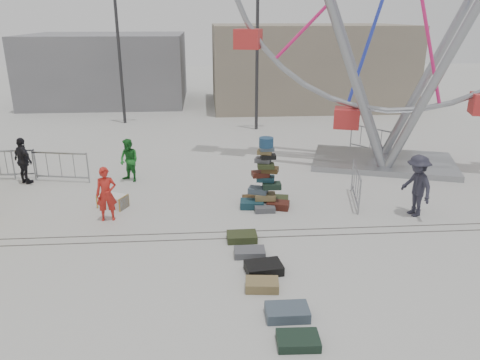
{
  "coord_description": "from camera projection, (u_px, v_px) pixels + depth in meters",
  "views": [
    {
      "loc": [
        0.4,
        -10.53,
        5.6
      ],
      "look_at": [
        1.31,
        1.58,
        1.29
      ],
      "focal_mm": 35.0,
      "sensor_mm": 36.0,
      "label": 1
    }
  ],
  "objects": [
    {
      "name": "ground",
      "position": [
        193.0,
        251.0,
        11.75
      ],
      "size": [
        90.0,
        90.0,
        0.0
      ],
      "primitive_type": "plane",
      "color": "#9E9E99",
      "rests_on": "ground"
    },
    {
      "name": "track_line_near",
      "position": [
        193.0,
        240.0,
        12.31
      ],
      "size": [
        40.0,
        0.04,
        0.01
      ],
      "primitive_type": "cube",
      "color": "#47443F",
      "rests_on": "ground"
    },
    {
      "name": "track_line_far",
      "position": [
        194.0,
        233.0,
        12.68
      ],
      "size": [
        40.0,
        0.04,
        0.01
      ],
      "primitive_type": "cube",
      "color": "#47443F",
      "rests_on": "ground"
    },
    {
      "name": "building_right",
      "position": [
        307.0,
        65.0,
        30.19
      ],
      "size": [
        12.0,
        8.0,
        5.0
      ],
      "primitive_type": "cube",
      "color": "gray",
      "rests_on": "ground"
    },
    {
      "name": "building_left",
      "position": [
        109.0,
        68.0,
        31.26
      ],
      "size": [
        10.0,
        8.0,
        4.4
      ],
      "primitive_type": "cube",
      "color": "gray",
      "rests_on": "ground"
    },
    {
      "name": "lamp_post_right",
      "position": [
        259.0,
        39.0,
        22.68
      ],
      "size": [
        1.41,
        0.25,
        8.0
      ],
      "color": "#2D2D30",
      "rests_on": "ground"
    },
    {
      "name": "lamp_post_left",
      "position": [
        120.0,
        37.0,
        24.07
      ],
      "size": [
        1.41,
        0.25,
        8.0
      ],
      "color": "#2D2D30",
      "rests_on": "ground"
    },
    {
      "name": "suitcase_tower",
      "position": [
        265.0,
        187.0,
        14.29
      ],
      "size": [
        1.59,
        1.35,
        2.18
      ],
      "rotation": [
        0.0,
        0.0,
        -0.15
      ],
      "color": "#183C48",
      "rests_on": "ground"
    },
    {
      "name": "steamer_trunk",
      "position": [
        113.0,
        201.0,
        14.32
      ],
      "size": [
        0.97,
        0.8,
        0.39
      ],
      "primitive_type": "cube",
      "rotation": [
        0.0,
        0.0,
        -0.43
      ],
      "color": "silver",
      "rests_on": "ground"
    },
    {
      "name": "row_case_0",
      "position": [
        242.0,
        237.0,
        12.25
      ],
      "size": [
        0.78,
        0.55,
        0.2
      ],
      "primitive_type": "cube",
      "rotation": [
        0.0,
        0.0,
        0.01
      ],
      "color": "#303A1D",
      "rests_on": "ground"
    },
    {
      "name": "row_case_1",
      "position": [
        250.0,
        252.0,
        11.48
      ],
      "size": [
        0.77,
        0.49,
        0.17
      ],
      "primitive_type": "cube",
      "rotation": [
        0.0,
        0.0,
        -0.02
      ],
      "color": "#54565C",
      "rests_on": "ground"
    },
    {
      "name": "row_case_2",
      "position": [
        264.0,
        268.0,
        10.73
      ],
      "size": [
        0.91,
        0.7,
        0.22
      ],
      "primitive_type": "cube",
      "rotation": [
        0.0,
        0.0,
        0.14
      ],
      "color": "black",
      "rests_on": "ground"
    },
    {
      "name": "row_case_3",
      "position": [
        262.0,
        285.0,
        10.07
      ],
      "size": [
        0.76,
        0.54,
        0.21
      ],
      "primitive_type": "cube",
      "rotation": [
        0.0,
        0.0,
        -0.1
      ],
      "color": "olive",
      "rests_on": "ground"
    },
    {
      "name": "row_case_4",
      "position": [
        287.0,
        312.0,
        9.14
      ],
      "size": [
        0.85,
        0.56,
        0.22
      ],
      "primitive_type": "cube",
      "rotation": [
        0.0,
        0.0,
        -0.01
      ],
      "color": "#435260",
      "rests_on": "ground"
    },
    {
      "name": "row_case_5",
      "position": [
        298.0,
        341.0,
        8.37
      ],
      "size": [
        0.78,
        0.56,
        0.17
      ],
      "primitive_type": "cube",
      "rotation": [
        0.0,
        0.0,
        -0.04
      ],
      "color": "black",
      "rests_on": "ground"
    },
    {
      "name": "barricade_dummy_b",
      "position": [
        6.0,
        164.0,
        16.66
      ],
      "size": [
        2.0,
        0.16,
        1.1
      ],
      "primitive_type": null,
      "rotation": [
        0.0,
        0.0,
        0.03
      ],
      "color": "gray",
      "rests_on": "ground"
    },
    {
      "name": "barricade_dummy_c",
      "position": [
        61.0,
        167.0,
        16.4
      ],
      "size": [
        1.98,
        0.5,
        1.1
      ],
      "primitive_type": null,
      "rotation": [
        0.0,
        0.0,
        -0.2
      ],
      "color": "gray",
      "rests_on": "ground"
    },
    {
      "name": "barricade_wheel_front",
      "position": [
        356.0,
        185.0,
        14.62
      ],
      "size": [
        0.49,
        1.98,
        1.1
      ],
      "primitive_type": null,
      "rotation": [
        0.0,
        0.0,
        1.37
      ],
      "color": "gray",
      "rests_on": "ground"
    },
    {
      "name": "barricade_wheel_back",
      "position": [
        371.0,
        140.0,
        19.93
      ],
      "size": [
        1.3,
        1.65,
        1.1
      ],
      "primitive_type": null,
      "rotation": [
        0.0,
        0.0,
        -0.92
      ],
      "color": "gray",
      "rests_on": "ground"
    },
    {
      "name": "pedestrian_red",
      "position": [
        106.0,
        194.0,
        13.26
      ],
      "size": [
        0.62,
        0.45,
        1.58
      ],
      "primitive_type": "imported",
      "rotation": [
        0.0,
        0.0,
        0.13
      ],
      "color": "red",
      "rests_on": "ground"
    },
    {
      "name": "pedestrian_green",
      "position": [
        129.0,
        160.0,
        16.41
      ],
      "size": [
        0.94,
        0.91,
        1.52
      ],
      "primitive_type": "imported",
      "rotation": [
        0.0,
        0.0,
        -0.64
      ],
      "color": "#1B6F24",
      "rests_on": "ground"
    },
    {
      "name": "pedestrian_black",
      "position": [
        23.0,
        161.0,
        16.16
      ],
      "size": [
        1.0,
        0.92,
        1.64
      ],
      "primitive_type": "imported",
      "rotation": [
        0.0,
        0.0,
        2.46
      ],
      "color": "black",
      "rests_on": "ground"
    },
    {
      "name": "pedestrian_grey",
      "position": [
        417.0,
        186.0,
        13.54
      ],
      "size": [
        0.93,
        1.31,
        1.84
      ],
      "primitive_type": "imported",
      "rotation": [
        0.0,
        0.0,
        -1.34
      ],
      "color": "#242430",
      "rests_on": "ground"
    }
  ]
}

